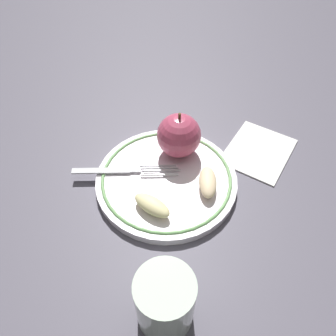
% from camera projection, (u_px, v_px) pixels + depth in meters
% --- Properties ---
extents(ground_plane, '(2.00, 2.00, 0.00)m').
position_uv_depth(ground_plane, '(164.00, 180.00, 0.59)').
color(ground_plane, '#53505D').
extents(plate, '(0.25, 0.25, 0.02)m').
position_uv_depth(plate, '(168.00, 179.00, 0.58)').
color(plate, white).
rests_on(plate, ground_plane).
extents(apple_red_whole, '(0.08, 0.08, 0.09)m').
position_uv_depth(apple_red_whole, '(179.00, 135.00, 0.58)').
color(apple_red_whole, '#BB4562').
rests_on(apple_red_whole, plate).
extents(apple_slice_front, '(0.06, 0.07, 0.02)m').
position_uv_depth(apple_slice_front, '(208.00, 182.00, 0.55)').
color(apple_slice_front, beige).
rests_on(apple_slice_front, plate).
extents(apple_slice_back, '(0.05, 0.07, 0.02)m').
position_uv_depth(apple_slice_back, '(152.00, 205.00, 0.52)').
color(apple_slice_back, beige).
rests_on(apple_slice_back, plate).
extents(fork, '(0.17, 0.12, 0.00)m').
position_uv_depth(fork, '(122.00, 170.00, 0.58)').
color(fork, silver).
rests_on(fork, plate).
extents(drinking_glass, '(0.07, 0.07, 0.10)m').
position_uv_depth(drinking_glass, '(165.00, 302.00, 0.40)').
color(drinking_glass, silver).
rests_on(drinking_glass, ground_plane).
extents(napkin_folded, '(0.17, 0.16, 0.01)m').
position_uv_depth(napkin_folded, '(259.00, 150.00, 0.64)').
color(napkin_folded, white).
rests_on(napkin_folded, ground_plane).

